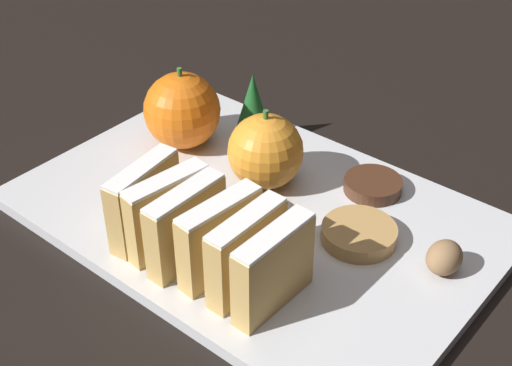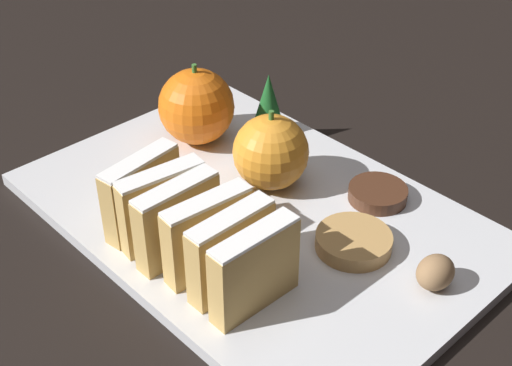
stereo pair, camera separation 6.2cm
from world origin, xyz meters
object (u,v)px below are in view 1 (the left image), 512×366
(orange_far, at_px, (182,110))
(chocolate_cookie, at_px, (373,185))
(orange_near, at_px, (265,151))
(walnut, at_px, (444,258))

(orange_far, height_order, chocolate_cookie, orange_far)
(orange_near, distance_m, walnut, 0.19)
(orange_near, xyz_separation_m, orange_far, (0.00, 0.11, 0.00))
(orange_near, relative_size, walnut, 2.32)
(walnut, height_order, chocolate_cookie, walnut)
(chocolate_cookie, bearing_deg, orange_near, 122.51)
(walnut, distance_m, chocolate_cookie, 0.12)
(orange_near, bearing_deg, walnut, -91.15)
(orange_far, distance_m, walnut, 0.30)
(orange_far, bearing_deg, chocolate_cookie, -74.68)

